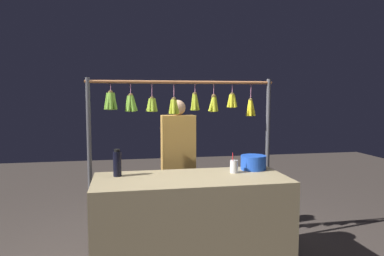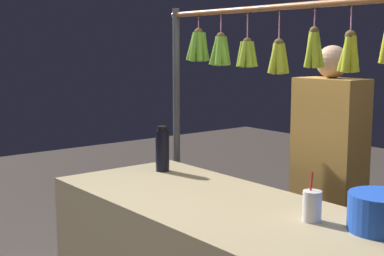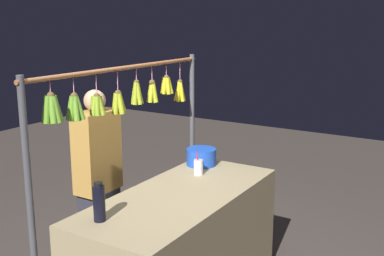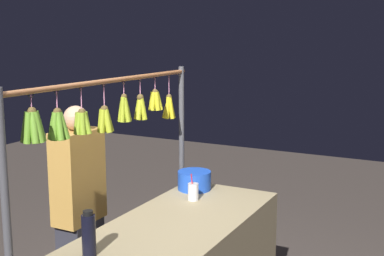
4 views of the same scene
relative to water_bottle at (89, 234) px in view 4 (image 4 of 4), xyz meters
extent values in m
cylinder|color=#4C4C51|center=(-1.60, -0.30, -0.10)|extent=(0.04, 0.04, 1.80)
cylinder|color=#9E6038|center=(-0.66, -0.30, 0.76)|extent=(1.93, 0.03, 0.03)
torus|color=black|center=(-1.40, -0.30, 0.74)|extent=(0.04, 0.01, 0.04)
cylinder|color=pink|center=(-1.40, -0.30, 0.66)|extent=(0.01, 0.01, 0.16)
sphere|color=brown|center=(-1.40, -0.30, 0.58)|extent=(0.04, 0.04, 0.04)
cylinder|color=gold|center=(-1.38, -0.31, 0.49)|extent=(0.06, 0.04, 0.18)
cylinder|color=gold|center=(-1.39, -0.29, 0.49)|extent=(0.04, 0.06, 0.18)
cylinder|color=gold|center=(-1.42, -0.30, 0.49)|extent=(0.07, 0.05, 0.18)
cylinder|color=gold|center=(-1.41, -0.32, 0.49)|extent=(0.06, 0.06, 0.18)
cylinder|color=gold|center=(-1.40, -0.32, 0.49)|extent=(0.04, 0.08, 0.18)
torus|color=black|center=(-1.19, -0.30, 0.74)|extent=(0.04, 0.01, 0.04)
cylinder|color=pink|center=(-1.19, -0.30, 0.69)|extent=(0.01, 0.01, 0.11)
sphere|color=brown|center=(-1.19, -0.30, 0.63)|extent=(0.05, 0.05, 0.05)
cylinder|color=gold|center=(-1.17, -0.31, 0.57)|extent=(0.06, 0.04, 0.14)
cylinder|color=gold|center=(-1.18, -0.28, 0.57)|extent=(0.05, 0.05, 0.14)
cylinder|color=gold|center=(-1.21, -0.28, 0.57)|extent=(0.05, 0.06, 0.14)
cylinder|color=gold|center=(-1.22, -0.31, 0.57)|extent=(0.07, 0.04, 0.14)
cylinder|color=gold|center=(-1.20, -0.33, 0.57)|extent=(0.05, 0.07, 0.14)
cylinder|color=gold|center=(-1.18, -0.33, 0.57)|extent=(0.05, 0.05, 0.14)
torus|color=black|center=(-0.99, -0.30, 0.74)|extent=(0.04, 0.01, 0.04)
cylinder|color=pink|center=(-0.99, -0.30, 0.68)|extent=(0.01, 0.01, 0.13)
sphere|color=brown|center=(-0.99, -0.30, 0.62)|extent=(0.05, 0.05, 0.05)
cylinder|color=#AFB825|center=(-0.97, -0.30, 0.54)|extent=(0.08, 0.04, 0.16)
cylinder|color=#AFB825|center=(-0.99, -0.29, 0.54)|extent=(0.04, 0.07, 0.16)
cylinder|color=#AFB825|center=(-1.01, -0.31, 0.54)|extent=(0.06, 0.04, 0.16)
cylinder|color=#AFB825|center=(-0.99, -0.32, 0.54)|extent=(0.04, 0.07, 0.16)
torus|color=black|center=(-0.79, -0.30, 0.74)|extent=(0.04, 0.01, 0.04)
cylinder|color=pink|center=(-0.79, -0.30, 0.69)|extent=(0.01, 0.01, 0.10)
sphere|color=brown|center=(-0.79, -0.30, 0.64)|extent=(0.04, 0.04, 0.04)
cylinder|color=#A0B326|center=(-0.77, -0.30, 0.56)|extent=(0.05, 0.03, 0.17)
cylinder|color=#A0B326|center=(-0.79, -0.29, 0.56)|extent=(0.04, 0.06, 0.17)
cylinder|color=#A0B326|center=(-0.81, -0.29, 0.56)|extent=(0.06, 0.05, 0.18)
cylinder|color=#A0B326|center=(-0.81, -0.32, 0.56)|extent=(0.06, 0.05, 0.18)
cylinder|color=#A0B326|center=(-0.79, -0.32, 0.56)|extent=(0.04, 0.06, 0.18)
torus|color=black|center=(-0.57, -0.30, 0.74)|extent=(0.04, 0.01, 0.04)
cylinder|color=pink|center=(-0.57, -0.30, 0.66)|extent=(0.01, 0.01, 0.16)
sphere|color=brown|center=(-0.57, -0.30, 0.58)|extent=(0.05, 0.05, 0.05)
cylinder|color=#A5B426|center=(-0.55, -0.31, 0.51)|extent=(0.06, 0.04, 0.16)
cylinder|color=#A5B426|center=(-0.57, -0.28, 0.51)|extent=(0.05, 0.07, 0.16)
cylinder|color=#A5B426|center=(-0.59, -0.29, 0.51)|extent=(0.07, 0.06, 0.16)
cylinder|color=#A5B426|center=(-0.59, -0.32, 0.51)|extent=(0.06, 0.05, 0.16)
cylinder|color=#A5B426|center=(-0.57, -0.33, 0.51)|extent=(0.05, 0.06, 0.16)
torus|color=black|center=(-0.35, -0.30, 0.74)|extent=(0.04, 0.01, 0.04)
cylinder|color=pink|center=(-0.35, -0.30, 0.67)|extent=(0.01, 0.01, 0.15)
sphere|color=brown|center=(-0.35, -0.30, 0.59)|extent=(0.04, 0.04, 0.04)
cylinder|color=#8AAB29|center=(-0.32, -0.31, 0.53)|extent=(0.06, 0.03, 0.14)
cylinder|color=#8AAB29|center=(-0.33, -0.28, 0.53)|extent=(0.05, 0.05, 0.14)
cylinder|color=#8AAB29|center=(-0.35, -0.28, 0.53)|extent=(0.04, 0.07, 0.14)
cylinder|color=#8AAB29|center=(-0.38, -0.29, 0.53)|extent=(0.06, 0.04, 0.14)
cylinder|color=#8AAB29|center=(-0.38, -0.32, 0.53)|extent=(0.06, 0.05, 0.14)
cylinder|color=#8AAB29|center=(-0.36, -0.33, 0.53)|extent=(0.04, 0.06, 0.14)
cylinder|color=#8AAB29|center=(-0.33, -0.33, 0.53)|extent=(0.04, 0.05, 0.14)
torus|color=black|center=(-0.14, -0.30, 0.74)|extent=(0.04, 0.01, 0.04)
cylinder|color=pink|center=(-0.14, -0.30, 0.68)|extent=(0.01, 0.01, 0.12)
sphere|color=brown|center=(-0.14, -0.30, 0.62)|extent=(0.05, 0.05, 0.05)
cylinder|color=#68A02D|center=(-0.11, -0.30, 0.54)|extent=(0.06, 0.04, 0.16)
cylinder|color=#68A02D|center=(-0.12, -0.28, 0.54)|extent=(0.06, 0.07, 0.17)
cylinder|color=#68A02D|center=(-0.15, -0.28, 0.54)|extent=(0.06, 0.07, 0.17)
cylinder|color=#68A02D|center=(-0.17, -0.30, 0.54)|extent=(0.08, 0.04, 0.16)
cylinder|color=#68A02D|center=(-0.15, -0.33, 0.54)|extent=(0.05, 0.06, 0.17)
cylinder|color=#68A02D|center=(-0.12, -0.33, 0.54)|extent=(0.06, 0.06, 0.17)
torus|color=black|center=(0.06, -0.30, 0.74)|extent=(0.04, 0.01, 0.04)
cylinder|color=pink|center=(0.06, -0.30, 0.70)|extent=(0.01, 0.01, 0.09)
sphere|color=brown|center=(0.06, -0.30, 0.65)|extent=(0.05, 0.05, 0.05)
cylinder|color=#68A02D|center=(0.09, -0.30, 0.57)|extent=(0.07, 0.04, 0.17)
cylinder|color=#68A02D|center=(0.08, -0.28, 0.57)|extent=(0.06, 0.07, 0.18)
cylinder|color=#68A02D|center=(0.05, -0.27, 0.57)|extent=(0.04, 0.07, 0.17)
cylinder|color=#68A02D|center=(0.03, -0.29, 0.57)|extent=(0.07, 0.06, 0.18)
cylinder|color=#68A02D|center=(0.03, -0.32, 0.57)|extent=(0.06, 0.05, 0.17)
cylinder|color=#68A02D|center=(0.05, -0.34, 0.57)|extent=(0.05, 0.07, 0.17)
cylinder|color=#68A02D|center=(0.08, -0.33, 0.57)|extent=(0.06, 0.06, 0.17)
cylinder|color=black|center=(0.00, 0.00, -0.01)|extent=(0.08, 0.08, 0.23)
cylinder|color=black|center=(0.00, 0.00, 0.12)|extent=(0.05, 0.05, 0.02)
cylinder|color=blue|center=(-1.34, -0.05, -0.05)|extent=(0.25, 0.25, 0.14)
cylinder|color=silver|center=(-1.10, 0.06, -0.06)|extent=(0.08, 0.08, 0.12)
cylinder|color=red|center=(-1.09, 0.06, -0.02)|extent=(0.01, 0.03, 0.20)
cube|color=#BF8C3F|center=(-0.67, -0.62, 0.08)|extent=(0.37, 0.20, 0.65)
sphere|color=tan|center=(-0.67, -0.62, 0.49)|extent=(0.17, 0.17, 0.17)
camera|label=1|loc=(-0.06, 3.34, 0.62)|focal=33.55mm
camera|label=2|loc=(-2.47, 1.75, 0.57)|focal=51.63mm
camera|label=3|loc=(2.09, 1.95, 1.12)|focal=45.01mm
camera|label=4|loc=(2.08, 1.71, 1.06)|focal=48.64mm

